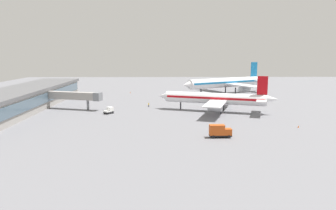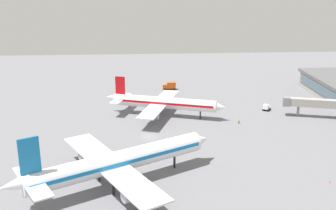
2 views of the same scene
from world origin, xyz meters
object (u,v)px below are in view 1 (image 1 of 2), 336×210
Objects in this scene: baggage_tug at (109,110)px; safety_cone_mid_apron at (298,127)px; safety_cone_near_gate at (130,93)px; airplane_at_gate at (216,98)px; ground_crew_worker at (149,105)px; catering_truck at (220,131)px; airplane_taxiing at (226,83)px.

baggage_tug is 61.95m from safety_cone_mid_apron.
safety_cone_near_gate is (-56.03, 1.61, -0.86)m from baggage_tug.
airplane_at_gate reaches higher than ground_crew_worker.
catering_truck is at bearing -67.61° from safety_cone_mid_apron.
safety_cone_near_gate is 96.06m from safety_cone_mid_apron.
safety_cone_near_gate is at bearing -144.05° from safety_cone_mid_apron.
catering_truck is at bearing 48.54° from airplane_taxiing.
catering_truck is 9.39× the size of safety_cone_near_gate.
baggage_tug is at bearing 135.29° from catering_truck.
airplane_at_gate is 7.52× the size of catering_truck.
airplane_at_gate is 11.30× the size of baggage_tug.
baggage_tug is (-31.86, -33.41, -0.54)m from catering_truck.
baggage_tug is 6.25× the size of safety_cone_mid_apron.
safety_cone_mid_apron is at bearing -72.51° from baggage_tug.
airplane_taxiing is 75.36m from safety_cone_mid_apron.
safety_cone_mid_apron is at bearing 35.95° from safety_cone_near_gate.
airplane_at_gate reaches higher than catering_truck.
airplane_at_gate is 51.70m from airplane_taxiing.
catering_truck is 49.29m from ground_crew_worker.
catering_truck reaches higher than safety_cone_near_gate.
safety_cone_near_gate is (-52.66, -36.70, -4.53)m from airplane_at_gate.
ground_crew_worker is at bearing -128.01° from safety_cone_mid_apron.
baggage_tug is 56.06m from safety_cone_near_gate.
safety_cone_mid_apron is (-10.13, 24.60, -1.40)m from catering_truck.
safety_cone_mid_apron is at bearing 146.90° from airplane_at_gate.
airplane_taxiing is at bearing 46.99° from ground_crew_worker.
airplane_taxiing is at bearing -86.66° from airplane_at_gate.
ground_crew_worker is at bearing 16.87° from airplane_taxiing.
ground_crew_worker reaches higher than safety_cone_near_gate.
baggage_tug is at bearing -1.65° from safety_cone_near_gate.
safety_cone_near_gate is at bearing 108.82° from catering_truck.
safety_cone_near_gate is at bearing 36.38° from baggage_tug.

